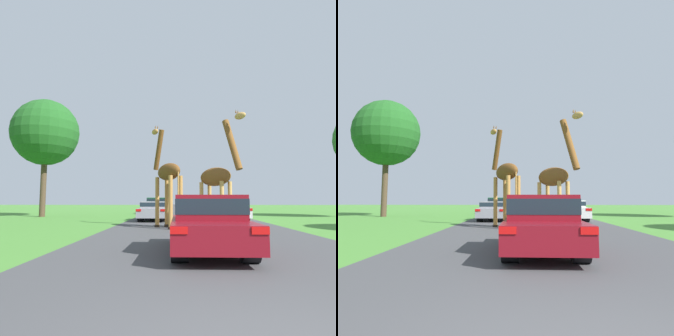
% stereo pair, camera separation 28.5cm
% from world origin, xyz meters
% --- Properties ---
extents(road, '(8.29, 120.00, 0.00)m').
position_xyz_m(road, '(0.00, 30.00, 0.00)').
color(road, '#424244').
rests_on(road, ground).
extents(giraffe_near_road, '(1.75, 2.51, 5.19)m').
position_xyz_m(giraffe_near_road, '(-1.46, 12.35, 2.41)').
color(giraffe_near_road, '#B77F3D').
rests_on(giraffe_near_road, ground).
extents(giraffe_companion, '(2.02, 2.33, 5.14)m').
position_xyz_m(giraffe_companion, '(0.84, 11.46, 2.31)').
color(giraffe_companion, tan).
rests_on(giraffe_companion, ground).
extents(car_lead_maroon, '(1.82, 4.10, 1.42)m').
position_xyz_m(car_lead_maroon, '(-0.19, 5.73, 0.75)').
color(car_lead_maroon, maroon).
rests_on(car_lead_maroon, ground).
extents(car_queue_right, '(1.96, 4.16, 1.29)m').
position_xyz_m(car_queue_right, '(1.35, 24.45, 0.70)').
color(car_queue_right, '#561914').
rests_on(car_queue_right, ground).
extents(car_queue_left, '(1.75, 4.33, 1.21)m').
position_xyz_m(car_queue_left, '(-2.53, 17.59, 0.66)').
color(car_queue_left, gray).
rests_on(car_queue_left, ground).
extents(car_far_ahead, '(1.91, 4.18, 1.53)m').
position_xyz_m(car_far_ahead, '(-3.06, 27.26, 0.81)').
color(car_far_ahead, '#144C28').
rests_on(car_far_ahead, ground).
extents(car_verge_right, '(1.91, 4.38, 1.27)m').
position_xyz_m(car_verge_right, '(2.33, 17.57, 0.69)').
color(car_verge_right, silver).
rests_on(car_verge_right, ground).
extents(tree_centre_back, '(5.28, 5.28, 9.35)m').
position_xyz_m(tree_centre_back, '(-11.62, 21.38, 6.68)').
color(tree_centre_back, '#4C3828').
rests_on(tree_centre_back, ground).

